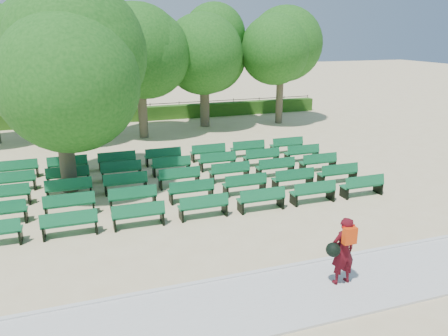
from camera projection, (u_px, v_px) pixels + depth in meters
The scene contains 9 objects.
ground at pixel (190, 191), 16.41m from camera, with size 120.00×120.00×0.00m, color #D3BC8C.
paving at pixel (273, 300), 9.73m from camera, with size 30.00×2.20×0.06m, color silver.
curb at pixel (253, 273), 10.76m from camera, with size 30.00×0.12×0.10m, color silver.
hedge at pixel (136, 114), 28.91m from camera, with size 26.00×0.70×0.90m, color #2A5917.
fence at pixel (136, 120), 29.41m from camera, with size 26.00×0.10×1.02m, color black, non-canonical shape.
tree_line at pixel (147, 134), 25.44m from camera, with size 21.80×6.80×7.04m, color #205E19, non-canonical shape.
bench_array at pixel (180, 184), 16.87m from camera, with size 1.63×0.61×1.01m.
tree_among at pixel (57, 71), 15.11m from camera, with size 4.84×4.84×6.61m.
person at pixel (343, 250), 10.08m from camera, with size 0.79×0.48×1.67m.
Camera 1 is at (-3.74, -14.98, 5.78)m, focal length 35.00 mm.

